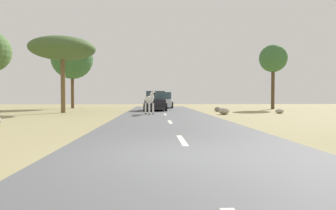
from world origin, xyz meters
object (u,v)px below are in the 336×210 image
at_px(tree_3, 273,59).
at_px(rock_4, 280,111).
at_px(zebra_0, 150,100).
at_px(rock_3, 217,109).
at_px(tree_1, 72,59).
at_px(tree_2, 63,49).
at_px(car_1, 156,102).
at_px(rock_1, 224,111).
at_px(car_0, 164,101).

distance_m(tree_3, rock_4, 9.95).
xyz_separation_m(zebra_0, rock_3, (5.78, 4.39, -0.84)).
bearing_deg(rock_4, tree_1, 149.62).
height_order(zebra_0, rock_4, zebra_0).
distance_m(zebra_0, tree_1, 15.65).
xyz_separation_m(tree_2, rock_3, (12.69, 1.35, -4.86)).
xyz_separation_m(tree_3, rock_4, (-2.82, -8.10, -5.05)).
bearing_deg(tree_3, rock_4, -109.19).
bearing_deg(car_1, rock_3, 165.80).
xyz_separation_m(tree_1, rock_1, (14.03, -11.93, -5.24)).
height_order(car_0, tree_1, tree_1).
xyz_separation_m(zebra_0, car_0, (1.42, 12.01, -0.20)).
bearing_deg(rock_4, rock_1, -167.20).
relative_size(car_0, tree_3, 0.66).
distance_m(car_0, tree_3, 12.38).
bearing_deg(car_1, car_0, -97.48).
distance_m(car_0, car_1, 6.20).
height_order(car_1, tree_3, tree_3).
bearing_deg(car_1, zebra_0, 86.99).
xyz_separation_m(car_1, rock_4, (9.44, -4.54, -0.67)).
distance_m(tree_1, rock_4, 22.19).
distance_m(car_0, rock_4, 13.65).
bearing_deg(tree_3, car_0, 167.18).
height_order(zebra_0, tree_3, tree_3).
bearing_deg(tree_3, car_1, -163.82).
bearing_deg(zebra_0, rock_1, 161.74).
xyz_separation_m(tree_1, tree_2, (1.78, -9.19, -0.43)).
distance_m(zebra_0, rock_4, 10.03).
xyz_separation_m(car_0, rock_4, (8.48, -10.67, -0.67)).
xyz_separation_m(tree_1, tree_3, (21.41, -2.79, -0.27)).
distance_m(car_1, tree_2, 8.95).
bearing_deg(car_1, tree_2, 22.50).
xyz_separation_m(rock_1, rock_4, (4.56, 1.03, -0.08)).
xyz_separation_m(tree_2, rock_1, (12.26, -2.74, -4.81)).
bearing_deg(rock_1, tree_3, 51.09).
bearing_deg(rock_4, rock_3, 143.47).
bearing_deg(zebra_0, tree_3, -164.92).
relative_size(tree_3, rock_3, 12.59).
bearing_deg(rock_4, car_0, 128.46).
relative_size(tree_1, rock_1, 9.10).
xyz_separation_m(zebra_0, tree_1, (-8.69, 12.23, 4.45)).
relative_size(car_1, rock_4, 6.85).
bearing_deg(tree_2, zebra_0, -23.77).
distance_m(rock_3, rock_4, 5.13).
height_order(tree_1, rock_1, tree_1).
bearing_deg(tree_2, rock_3, 6.07).
height_order(tree_3, rock_4, tree_3).
relative_size(zebra_0, car_1, 0.38).
height_order(zebra_0, rock_3, zebra_0).
relative_size(car_0, rock_4, 6.98).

